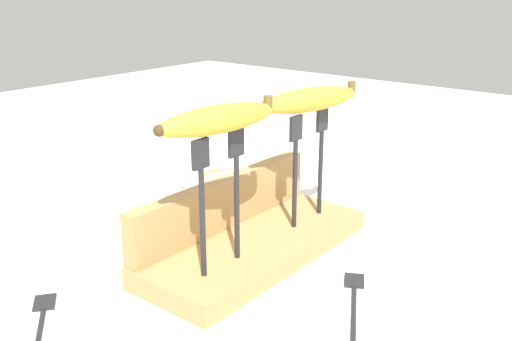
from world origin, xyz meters
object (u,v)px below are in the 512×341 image
(banana_raised_right, at_px, (310,100))
(wire_coil, at_px, (227,176))
(fork_fallen_far, at_px, (354,297))
(fork_fallen_near, at_px, (40,324))
(fork_stand_right, at_px, (309,156))
(banana_raised_left, at_px, (218,119))
(fork_stand_left, at_px, (220,189))

(banana_raised_right, xyz_separation_m, wire_coil, (0.14, 0.29, -0.22))
(fork_fallen_far, xyz_separation_m, wire_coil, (0.25, 0.44, -0.00))
(fork_fallen_near, xyz_separation_m, fork_fallen_far, (0.28, -0.25, 0.00))
(fork_stand_right, distance_m, fork_fallen_near, 0.43)
(banana_raised_right, distance_m, fork_fallen_near, 0.46)
(banana_raised_left, xyz_separation_m, wire_coil, (0.34, 0.29, -0.22))
(fork_stand_left, distance_m, wire_coil, 0.46)
(fork_stand_left, distance_m, fork_fallen_near, 0.26)
(fork_stand_left, distance_m, banana_raised_left, 0.09)
(banana_raised_right, xyz_separation_m, fork_fallen_far, (-0.12, -0.15, -0.21))
(fork_stand_right, distance_m, fork_fallen_far, 0.23)
(banana_raised_right, bearing_deg, fork_fallen_near, 165.40)
(fork_stand_left, height_order, banana_raised_left, banana_raised_left)
(banana_raised_right, height_order, wire_coil, banana_raised_right)
(fork_fallen_near, bearing_deg, fork_fallen_far, -42.08)
(banana_raised_left, distance_m, fork_fallen_near, 0.32)
(fork_fallen_near, relative_size, wire_coil, 1.47)
(fork_fallen_near, bearing_deg, wire_coil, 18.98)
(banana_raised_left, xyz_separation_m, fork_fallen_far, (0.08, -0.15, -0.22))
(fork_fallen_near, height_order, fork_fallen_far, same)
(fork_stand_left, relative_size, fork_fallen_near, 1.08)
(banana_raised_right, bearing_deg, wire_coil, 64.04)
(wire_coil, bearing_deg, fork_stand_left, -139.50)
(fork_stand_right, height_order, fork_fallen_near, fork_stand_right)
(fork_stand_left, distance_m, banana_raised_right, 0.21)
(fork_stand_left, height_order, wire_coil, fork_stand_left)
(fork_fallen_near, distance_m, fork_fallen_far, 0.38)
(fork_stand_left, xyz_separation_m, fork_fallen_far, (0.08, -0.15, -0.13))
(fork_stand_left, distance_m, fork_stand_right, 0.20)
(fork_fallen_far, bearing_deg, fork_fallen_near, 137.92)
(fork_stand_left, bearing_deg, banana_raised_left, 170.45)
(banana_raised_right, height_order, fork_fallen_near, banana_raised_right)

